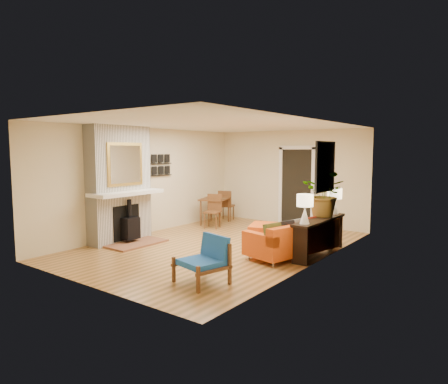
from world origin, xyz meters
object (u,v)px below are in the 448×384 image
at_px(sofa, 295,239).
at_px(lamp_far, 335,198).
at_px(ottoman, 269,232).
at_px(lamp_near, 305,205).
at_px(console_table, 319,226).
at_px(blue_chair, 206,257).
at_px(houseplant, 325,194).
at_px(dining_table, 217,203).

xyz_separation_m(sofa, lamp_far, (0.35, 1.11, 0.73)).
xyz_separation_m(ottoman, lamp_near, (1.32, -0.99, 0.83)).
height_order(ottoman, console_table, console_table).
height_order(sofa, blue_chair, sofa).
bearing_deg(houseplant, dining_table, 161.98).
distance_m(sofa, houseplant, 1.12).
xyz_separation_m(lamp_far, houseplant, (-0.01, -0.48, 0.13)).
bearing_deg(dining_table, houseplant, -18.02).
bearing_deg(console_table, blue_chair, -106.48).
bearing_deg(sofa, dining_table, 151.22).
xyz_separation_m(lamp_near, houseplant, (-0.01, 0.95, 0.13)).
relative_size(lamp_near, houseplant, 0.58).
relative_size(dining_table, lamp_far, 3.12).
relative_size(sofa, lamp_near, 3.82).
bearing_deg(houseplant, blue_chair, -104.77).
bearing_deg(dining_table, lamp_near, -30.35).
height_order(sofa, houseplant, houseplant).
bearing_deg(ottoman, blue_chair, -79.08).
relative_size(sofa, houseplant, 2.21).
distance_m(console_table, houseplant, 0.67).
xyz_separation_m(sofa, console_table, (0.35, 0.35, 0.25)).
bearing_deg(blue_chair, console_table, 73.52).
distance_m(blue_chair, houseplant, 3.05).
bearing_deg(lamp_near, houseplant, 90.60).
distance_m(ottoman, lamp_far, 1.62).
relative_size(dining_table, console_table, 0.91).
xyz_separation_m(sofa, dining_table, (-3.30, 1.81, 0.25)).
xyz_separation_m(blue_chair, lamp_near, (0.76, 1.90, 0.67)).
height_order(ottoman, houseplant, houseplant).
relative_size(ottoman, blue_chair, 1.25).
height_order(dining_table, lamp_near, lamp_near).
distance_m(sofa, blue_chair, 2.26).
bearing_deg(blue_chair, lamp_far, 77.11).
bearing_deg(lamp_near, dining_table, 149.65).
bearing_deg(lamp_far, console_table, -90.00).
distance_m(sofa, dining_table, 3.78).
xyz_separation_m(dining_table, console_table, (3.65, -1.46, -0.01)).
distance_m(blue_chair, console_table, 2.69).
relative_size(blue_chair, dining_table, 0.50).
xyz_separation_m(blue_chair, console_table, (0.76, 2.57, 0.18)).
height_order(dining_table, houseplant, houseplant).
bearing_deg(ottoman, lamp_far, 18.52).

